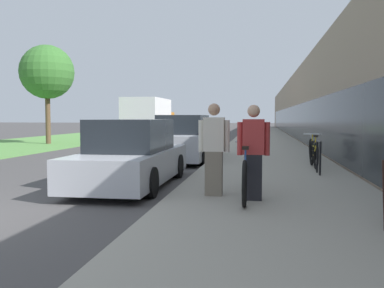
# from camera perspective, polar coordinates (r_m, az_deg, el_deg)

# --- Properties ---
(sidewalk_slab) EXTENTS (4.03, 70.00, 0.11)m
(sidewalk_slab) POSITION_cam_1_polar(r_m,az_deg,el_deg) (26.27, 9.70, 0.29)
(sidewalk_slab) COLOR gray
(sidewalk_slab) RESTS_ON ground
(storefront_facade) EXTENTS (10.01, 70.00, 4.70)m
(storefront_facade) POSITION_cam_1_polar(r_m,az_deg,el_deg) (35.02, 21.21, 4.66)
(storefront_facade) COLOR gray
(storefront_facade) RESTS_ON ground
(lawn_strip) EXTENTS (7.97, 70.00, 0.03)m
(lawn_strip) POSITION_cam_1_polar(r_m,az_deg,el_deg) (33.08, -14.87, 0.82)
(lawn_strip) COLOR #5B9347
(lawn_strip) RESTS_ON ground
(tandem_bicycle) EXTENTS (0.52, 2.81, 0.96)m
(tandem_bicycle) POSITION_cam_1_polar(r_m,az_deg,el_deg) (7.87, 7.27, -3.97)
(tandem_bicycle) COLOR black
(tandem_bicycle) RESTS_ON sidewalk_slab
(person_rider) EXTENTS (0.56, 0.22, 1.65)m
(person_rider) POSITION_cam_1_polar(r_m,az_deg,el_deg) (7.47, 8.18, -1.11)
(person_rider) COLOR black
(person_rider) RESTS_ON sidewalk_slab
(person_bystander) EXTENTS (0.57, 0.22, 1.69)m
(person_bystander) POSITION_cam_1_polar(r_m,az_deg,el_deg) (7.85, 2.94, -0.71)
(person_bystander) COLOR #756B5B
(person_bystander) RESTS_ON sidewalk_slab
(bike_rack_hoop) EXTENTS (0.05, 0.60, 0.84)m
(bike_rack_hoop) POSITION_cam_1_polar(r_m,az_deg,el_deg) (11.27, 16.55, -1.26)
(bike_rack_hoop) COLOR black
(bike_rack_hoop) RESTS_ON sidewalk_slab
(cruiser_bike_nearest) EXTENTS (0.52, 1.73, 0.95)m
(cruiser_bike_nearest) POSITION_cam_1_polar(r_m,az_deg,el_deg) (12.71, 15.94, -1.24)
(cruiser_bike_nearest) COLOR black
(cruiser_bike_nearest) RESTS_ON sidewalk_slab
(cruiser_bike_middle) EXTENTS (0.52, 1.77, 0.88)m
(cruiser_bike_middle) POSITION_cam_1_polar(r_m,az_deg,el_deg) (15.02, 15.79, -0.61)
(cruiser_bike_middle) COLOR black
(cruiser_bike_middle) RESTS_ON sidewalk_slab
(parked_sedan_curbside) EXTENTS (1.77, 4.63, 1.50)m
(parked_sedan_curbside) POSITION_cam_1_polar(r_m,az_deg,el_deg) (9.76, -8.00, -1.60)
(parked_sedan_curbside) COLOR silver
(parked_sedan_curbside) RESTS_ON ground
(vintage_roadster_curbside) EXTENTS (1.86, 4.73, 1.62)m
(vintage_roadster_curbside) POSITION_cam_1_polar(r_m,az_deg,el_deg) (15.17, -1.11, 0.51)
(vintage_roadster_curbside) COLOR silver
(vintage_roadster_curbside) RESTS_ON ground
(moving_truck) EXTENTS (2.46, 6.69, 2.84)m
(moving_truck) POSITION_cam_1_polar(r_m,az_deg,el_deg) (30.39, -5.73, 3.37)
(moving_truck) COLOR orange
(moving_truck) RESTS_ON ground
(street_tree_far) EXTENTS (3.06, 3.06, 5.65)m
(street_tree_far) POSITION_cam_1_polar(r_m,az_deg,el_deg) (26.00, -18.77, 9.03)
(street_tree_far) COLOR brown
(street_tree_far) RESTS_ON ground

